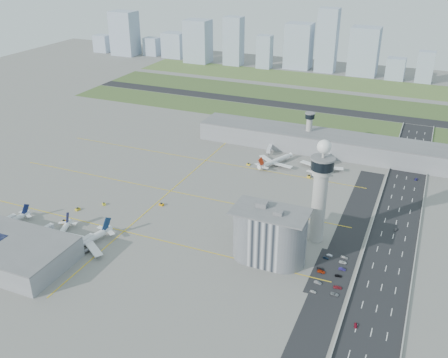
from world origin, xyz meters
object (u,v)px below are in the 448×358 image
at_px(car_lot_6, 335,294).
at_px(car_hw_1, 396,230).
at_px(jet_bridge_near_1, 34,237).
at_px(car_lot_1, 318,282).
at_px(tug_1, 64,221).
at_px(secondary_tower, 309,127).
at_px(car_lot_10, 343,262).
at_px(control_tower, 320,188).
at_px(jet_bridge_far_0, 271,147).
at_px(tug_5, 309,176).
at_px(admin_building, 269,235).
at_px(car_hw_2, 416,179).
at_px(car_lot_4, 326,258).
at_px(airplane_far_a, 276,158).
at_px(jet_bridge_near_2, 75,248).
at_px(car_hw_0, 356,325).
at_px(car_lot_5, 329,255).
at_px(jet_bridge_far_1, 328,156).
at_px(airplane_near_a, 3,221).
at_px(tug_0, 78,209).
at_px(tug_4, 248,164).
at_px(airplane_near_b, 59,233).
at_px(car_hw_4, 405,148).
at_px(tug_2, 104,204).
at_px(airplane_far_b, 322,162).
at_px(car_lot_3, 320,269).
at_px(airplane_near_c, 81,240).
at_px(car_lot_7, 338,287).
at_px(car_lot_8, 338,276).
at_px(tug_3, 161,204).
at_px(car_lot_9, 342,269).
at_px(car_lot_0, 313,291).
at_px(car_lot_11, 345,257).
at_px(car_lot_2, 321,272).

bearing_deg(car_lot_6, car_hw_1, -12.48).
relative_size(jet_bridge_near_1, car_lot_1, 3.53).
bearing_deg(car_lot_1, tug_1, 98.82).
xyz_separation_m(secondary_tower, car_lot_10, (62.11, -160.27, -18.21)).
bearing_deg(control_tower, jet_bridge_far_0, 119.45).
bearing_deg(tug_1, tug_5, -133.72).
height_order(admin_building, car_hw_2, admin_building).
bearing_deg(car_lot_4, control_tower, 36.54).
distance_m(jet_bridge_near_1, jet_bridge_far_0, 210.89).
height_order(admin_building, airplane_far_a, admin_building).
xyz_separation_m(jet_bridge_near_2, car_hw_0, (160.59, 2.24, -2.27)).
bearing_deg(secondary_tower, jet_bridge_near_1, -118.17).
xyz_separation_m(car_lot_5, car_hw_0, (23.98, -52.46, 0.03)).
relative_size(jet_bridge_near_1, jet_bridge_far_1, 1.00).
xyz_separation_m(airplane_near_a, tug_0, (28.28, 36.43, -4.06)).
height_order(jet_bridge_near_1, tug_4, jet_bridge_near_1).
bearing_deg(tug_5, car_lot_5, 103.24).
relative_size(airplane_near_b, jet_bridge_near_1, 2.49).
bearing_deg(car_hw_4, tug_2, -138.17).
bearing_deg(jet_bridge_near_2, car_lot_5, -58.18).
distance_m(car_lot_6, car_hw_0, 23.39).
bearing_deg(car_hw_0, airplane_far_b, 99.58).
distance_m(jet_bridge_far_0, tug_2, 156.84).
xyz_separation_m(control_tower, car_lot_3, (9.90, -29.22, -34.48)).
relative_size(secondary_tower, car_hw_0, 9.38).
xyz_separation_m(airplane_near_b, car_hw_1, (185.93, 91.36, -4.33)).
bearing_deg(airplane_near_c, car_lot_4, 125.89).
distance_m(tug_1, tug_4, 152.18).
bearing_deg(airplane_near_b, car_lot_1, 78.03).
relative_size(car_lot_7, car_hw_1, 1.36).
bearing_deg(car_lot_8, car_lot_7, -177.58).
bearing_deg(car_lot_10, jet_bridge_far_0, 35.06).
height_order(tug_3, car_lot_1, tug_3).
distance_m(airplane_near_b, car_lot_8, 165.25).
xyz_separation_m(control_tower, tug_1, (-153.45, -44.18, -34.14)).
distance_m(airplane_near_b, car_lot_9, 167.33).
bearing_deg(car_lot_0, secondary_tower, 18.22).
distance_m(airplane_far_a, airplane_far_b, 36.58).
xyz_separation_m(car_lot_1, car_lot_9, (9.50, 17.07, -0.01)).
bearing_deg(car_lot_11, airplane_far_a, 43.63).
distance_m(jet_bridge_near_1, car_lot_2, 170.14).
height_order(tug_1, car_lot_6, tug_1).
distance_m(airplane_far_b, jet_bridge_far_1, 20.02).
xyz_separation_m(airplane_far_a, tug_2, (-87.25, -111.56, -4.73)).
bearing_deg(car_hw_0, jet_bridge_far_1, 97.62).
height_order(tug_2, car_lot_8, tug_2).
height_order(admin_building, car_lot_9, admin_building).
distance_m(airplane_near_a, car_hw_4, 324.21).
bearing_deg(admin_building, car_lot_2, -2.91).
relative_size(jet_bridge_near_1, tug_3, 4.56).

